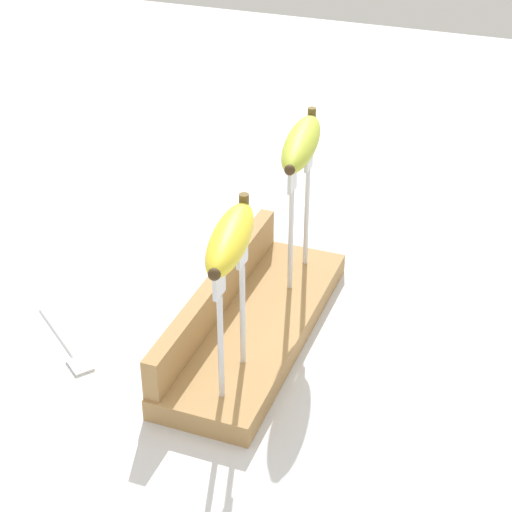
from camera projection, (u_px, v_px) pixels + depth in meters
ground_plane at (256, 337)px, 1.17m from camera, size 3.00×3.00×0.00m
wooden_board at (256, 328)px, 1.16m from camera, size 0.41×0.14×0.03m
board_backstop at (217, 294)px, 1.15m from camera, size 0.40×0.02×0.06m
fork_stand_left at (232, 306)px, 0.99m from camera, size 0.09×0.01×0.18m
fork_stand_right at (300, 206)px, 1.19m from camera, size 0.10×0.01×0.19m
banana_raised_left at (230, 238)px, 0.94m from camera, size 0.16×0.07×0.04m
banana_raised_right at (301, 143)px, 1.14m from camera, size 0.18×0.07×0.04m
fork_fallen_near at (69, 348)px, 1.14m from camera, size 0.11×0.14×0.01m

